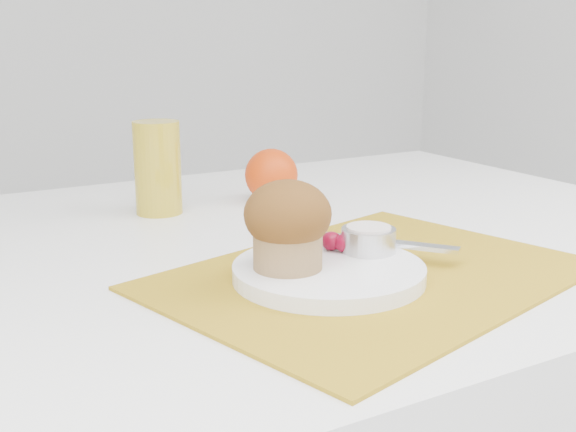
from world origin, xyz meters
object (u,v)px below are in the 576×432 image
muffin (288,223)px  orange (271,175)px  plate (329,272)px  juice_glass (158,168)px

muffin → orange: bearing=63.9°
orange → muffin: bearing=-116.1°
plate → juice_glass: (-0.05, 0.35, 0.05)m
orange → juice_glass: size_ratio=0.61×
plate → muffin: (-0.04, 0.01, 0.05)m
orange → plate: bearing=-109.5°
juice_glass → muffin: size_ratio=1.44×
plate → juice_glass: 0.35m
orange → juice_glass: juice_glass is taller
plate → juice_glass: size_ratio=1.52×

